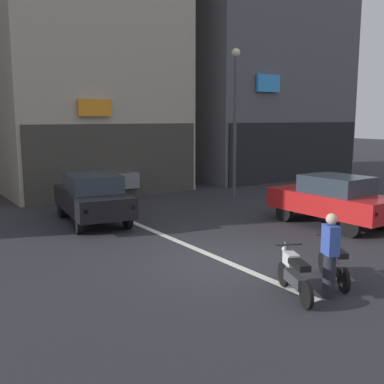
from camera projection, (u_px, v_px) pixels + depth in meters
ground_plane at (224, 261)px, 11.29m from camera, size 120.00×120.00×0.00m
lane_centre_line at (120, 217)px, 16.24m from camera, size 0.20×18.00×0.01m
building_far_right at (254, 10)px, 27.27m from camera, size 9.85×7.85×19.48m
car_black_crossing_near at (92, 197)px, 15.22m from camera, size 2.25×4.29×1.64m
car_red_parked_kerbside at (333, 199)px, 14.81m from camera, size 1.93×4.17×1.64m
car_grey_down_street at (100, 174)px, 21.29m from camera, size 1.97×4.19×1.64m
street_lamp at (235, 108)px, 19.43m from camera, size 0.36×0.36×6.30m
motorcycle_white_row_leftmost at (294, 274)px, 8.97m from camera, size 0.76×1.56×0.98m
motorcycle_silver_row_left_mid at (333, 261)px, 9.75m from camera, size 0.88×1.49×0.98m
person_by_motorcycles at (330, 255)px, 8.86m from camera, size 0.34×0.42×1.67m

